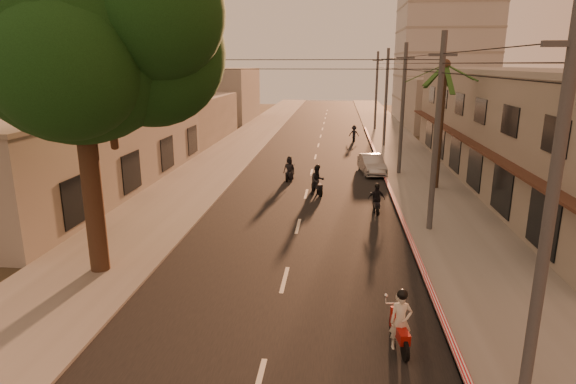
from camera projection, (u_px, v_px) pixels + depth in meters
name	position (u px, v px, depth m)	size (l,w,h in m)	color
ground	(278.00, 307.00, 15.61)	(160.00, 160.00, 0.00)	#383023
road	(312.00, 172.00, 34.82)	(10.00, 140.00, 0.02)	black
sidewalk_right	(417.00, 174.00, 34.07)	(5.00, 140.00, 0.12)	slate
sidewalk_left	(210.00, 169.00, 35.55)	(5.00, 140.00, 0.12)	slate
curb_stripe	(390.00, 190.00, 29.49)	(0.20, 60.00, 0.20)	red
shophouse_row	(530.00, 128.00, 30.58)	(8.80, 34.20, 7.30)	gray
left_building	(81.00, 148.00, 29.77)	(8.20, 24.20, 5.20)	gray
distant_tower	(447.00, 14.00, 64.22)	(12.10, 12.10, 28.00)	#B7B5B2
broadleaf_tree	(89.00, 38.00, 16.13)	(9.60, 8.70, 12.10)	black
palm_tree	(445.00, 72.00, 28.34)	(5.00, 5.00, 8.20)	black
utility_poles	(404.00, 80.00, 32.52)	(1.20, 48.26, 9.00)	#38383A
filler_right	(442.00, 104.00, 56.69)	(8.00, 14.00, 6.00)	gray
filler_left_near	(183.00, 119.00, 49.09)	(8.00, 14.00, 4.40)	gray
filler_left_far	(223.00, 95.00, 66.05)	(8.00, 14.00, 7.00)	gray
scooter_red	(400.00, 322.00, 13.14)	(0.79, 1.81, 1.79)	black
scooter_mid_a	(317.00, 181.00, 28.76)	(1.29, 1.79, 1.85)	black
scooter_mid_b	(376.00, 200.00, 25.25)	(0.95, 1.64, 1.61)	black
scooter_far_a	(289.00, 170.00, 32.25)	(0.94, 1.69, 1.67)	black
scooter_far_b	(354.00, 134.00, 48.60)	(1.09, 1.68, 1.65)	black
parked_car	(372.00, 164.00, 34.30)	(1.96, 4.27, 1.36)	#979A9E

